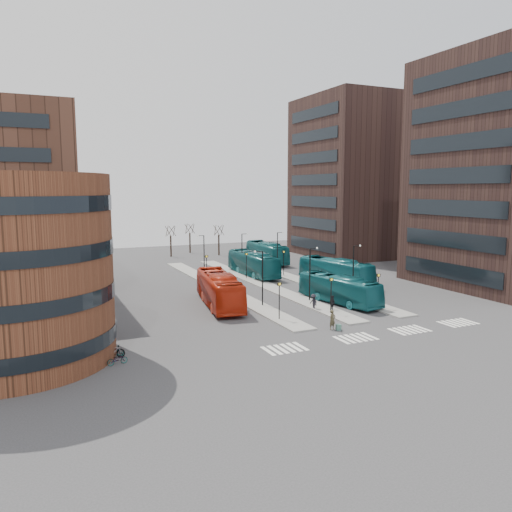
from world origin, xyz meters
name	(u,v)px	position (x,y,z in m)	size (l,w,h in m)	color
ground	(395,350)	(0.00, 0.00, 0.00)	(160.00, 160.00, 0.00)	#323234
island_left	(220,287)	(-4.00, 30.00, 0.07)	(2.50, 45.00, 0.15)	gray
island_mid	(261,283)	(2.00, 30.00, 0.07)	(2.50, 45.00, 0.15)	gray
island_right	(299,280)	(8.00, 30.00, 0.07)	(2.50, 45.00, 0.15)	gray
suitcase	(339,327)	(-1.00, 6.67, 0.27)	(0.44, 0.35, 0.55)	navy
red_bus	(219,289)	(-7.61, 20.31, 1.84)	(3.08, 13.18, 3.67)	#B7250E
teal_bus_a	(339,289)	(5.22, 15.90, 1.58)	(2.66, 11.36, 3.17)	#12555D
teal_bus_b	(253,264)	(3.72, 36.43, 1.79)	(3.00, 12.83, 3.57)	#12545A
teal_bus_c	(335,271)	(11.33, 25.86, 1.74)	(2.92, 12.49, 3.48)	#145C66
teal_bus_d	(267,252)	(11.20, 47.23, 1.81)	(3.04, 12.99, 3.62)	#12585D
traveller	(332,320)	(-1.44, 7.04, 0.93)	(0.68, 0.45, 1.86)	#433D28
commuter_a	(242,301)	(-6.04, 17.49, 0.91)	(0.89, 0.69, 1.83)	black
commuter_b	(332,303)	(2.48, 13.04, 0.84)	(0.98, 0.41, 1.68)	black
commuter_c	(313,302)	(0.93, 14.34, 0.86)	(1.11, 0.64, 1.72)	black
bicycle_near	(117,359)	(-21.00, 5.83, 0.40)	(0.53, 1.52, 0.80)	gray
bicycle_mid	(114,352)	(-21.00, 7.38, 0.50)	(0.47, 1.66, 1.00)	gray
bicycle_far	(113,350)	(-21.00, 7.95, 0.44)	(0.59, 1.69, 0.89)	gray
crosswalk_stripes	(381,334)	(1.75, 4.00, 0.01)	(22.35, 2.40, 0.01)	silver
round_building	(8,270)	(-28.00, 10.00, 6.99)	(15.16, 15.16, 14.00)	brown
tower_near	(511,173)	(31.98, 16.00, 15.00)	(20.12, 20.00, 30.00)	#32201B
tower_far	(357,178)	(31.98, 50.00, 15.00)	(20.12, 20.00, 30.00)	#32201B
sign_poles	(282,275)	(1.60, 23.00, 2.41)	(12.45, 22.12, 3.65)	black
lamp_posts	(272,260)	(2.64, 28.00, 3.58)	(14.04, 20.24, 6.12)	black
bare_trees	(193,241)	(2.67, 62.67, 2.72)	(10.97, 8.14, 5.90)	black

